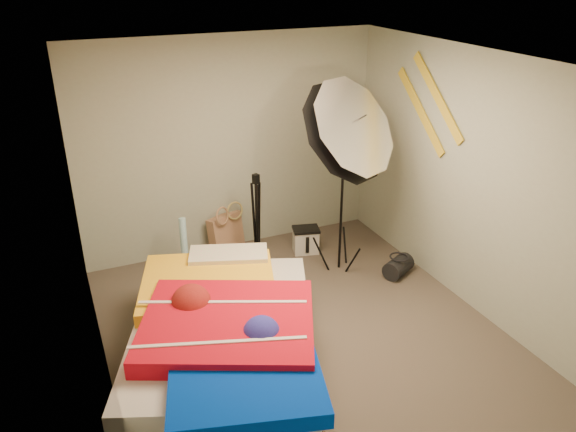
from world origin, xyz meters
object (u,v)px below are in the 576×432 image
photo_umbrella (344,133)px  camera_tripod (257,215)px  duffel_bag (398,267)px  tote_bag (226,233)px  bed (225,337)px  camera_case (306,241)px  wrapping_roll (184,248)px

photo_umbrella → camera_tripod: bearing=140.0°
duffel_bag → tote_bag: bearing=112.4°
photo_umbrella → bed: bearing=-149.9°
camera_tripod → camera_case: bearing=7.7°
tote_bag → photo_umbrella: 2.03m
duffel_bag → bed: size_ratio=0.13×
wrapping_roll → duffel_bag: (2.14, -0.97, -0.23)m
tote_bag → duffel_bag: tote_bag is taller
wrapping_roll → bed: bearing=-92.8°
duffel_bag → bed: 2.34m
tote_bag → photo_umbrella: bearing=-75.6°
tote_bag → camera_case: 0.96m
wrapping_roll → duffel_bag: 2.36m
wrapping_roll → camera_tripod: 0.87m
camera_tripod → duffel_bag: bearing=-31.4°
wrapping_roll → photo_umbrella: size_ratio=0.29×
wrapping_roll → camera_case: size_ratio=2.33×
camera_case → camera_tripod: (-0.65, -0.09, 0.50)m
camera_case → camera_tripod: 0.82m
camera_case → duffel_bag: 1.15m
camera_case → bed: size_ratio=0.11×
camera_tripod → photo_umbrella: bearing=-40.0°
tote_bag → duffel_bag: (1.55, -1.35, -0.12)m
camera_case → camera_tripod: bearing=-157.3°
tote_bag → wrapping_roll: size_ratio=0.66×
tote_bag → wrapping_roll: (-0.59, -0.38, 0.11)m
camera_tripod → tote_bag: bearing=111.2°
wrapping_roll → duffel_bag: bearing=-24.3°
duffel_bag → camera_tripod: camera_tripod is taller
duffel_bag → camera_tripod: bearing=122.0°
camera_case → photo_umbrella: size_ratio=0.13×
bed → camera_tripod: camera_tripod is taller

